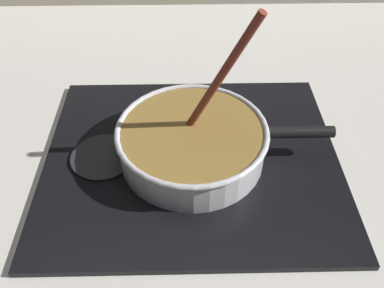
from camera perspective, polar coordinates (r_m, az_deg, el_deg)
ground at (r=0.75m, az=-1.24°, el=-8.75°), size 2.40×1.60×0.04m
hob_plate at (r=0.80m, az=0.00°, el=-2.06°), size 0.56×0.48×0.01m
burner_ring at (r=0.79m, az=-0.00°, el=-1.55°), size 0.16×0.16×0.01m
spare_burner at (r=0.81m, az=-12.19°, el=-1.74°), size 0.12×0.12×0.01m
cooking_pan at (r=0.77m, az=0.10°, el=0.31°), size 0.40×0.28×0.31m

